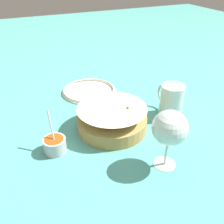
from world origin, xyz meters
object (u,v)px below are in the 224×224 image
at_px(sauce_cup, 55,144).
at_px(beer_mug, 171,102).
at_px(side_plate, 89,90).
at_px(food_basket, 112,119).
at_px(wine_glass, 170,129).

xyz_separation_m(sauce_cup, beer_mug, (0.03, -0.43, 0.03)).
relative_size(sauce_cup, beer_mug, 0.98).
distance_m(beer_mug, side_plate, 0.36).
height_order(beer_mug, side_plate, beer_mug).
xyz_separation_m(food_basket, wine_glass, (-0.22, -0.06, 0.08)).
height_order(sauce_cup, beer_mug, sauce_cup).
bearing_deg(beer_mug, sauce_cup, 93.75).
bearing_deg(beer_mug, wine_glass, 141.93).
height_order(sauce_cup, side_plate, sauce_cup).
bearing_deg(side_plate, wine_glass, -175.08).
bearing_deg(wine_glass, sauce_cup, 55.57).
height_order(food_basket, wine_glass, wine_glass).
bearing_deg(sauce_cup, beer_mug, -86.25).
distance_m(sauce_cup, side_plate, 0.39).
distance_m(food_basket, side_plate, 0.29).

